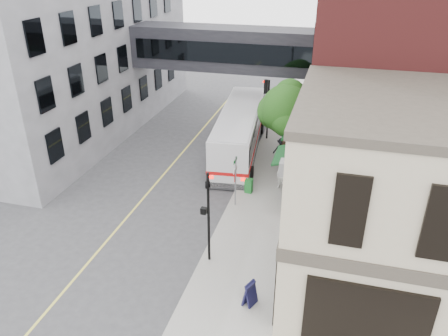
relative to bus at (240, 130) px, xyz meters
The scene contains 17 objects.
ground 14.44m from the bus, 85.62° to the right, with size 120.00×120.00×0.00m, color #38383A.
sidewalk_main 3.52m from the bus, ahead, with size 4.00×60.00×0.15m, color gray.
corner_building 16.08m from the bus, 50.68° to the right, with size 10.19×8.12×8.45m.
brick_building 12.28m from the bus, ahead, with size 13.76×18.00×14.00m.
opposite_building 16.84m from the bus, behind, with size 14.00×24.00×14.00m, color slate.
skyway_bridge 6.33m from the bus, 117.18° to the left, with size 14.00×3.18×3.00m.
traffic_signal_near 12.44m from the bus, 83.21° to the right, with size 0.44×0.22×4.60m.
traffic_signal_far 3.43m from the bus, 63.41° to the left, with size 0.53×0.28×4.50m.
street_sign_pole 7.44m from the bus, 78.47° to the right, with size 0.08×0.75×3.00m.
street_tree 4.09m from the bus, 18.06° to the right, with size 3.80×3.20×5.60m.
lane_marking 6.05m from the bus, 132.30° to the right, with size 0.12×40.00×0.01m, color #D8CC4C.
bus is the anchor object (origin of this frame).
pedestrian_a 6.02m from the bus, 51.77° to the right, with size 0.67×0.44×1.83m, color silver.
pedestrian_b 4.48m from the bus, 27.10° to the right, with size 0.77×0.60×1.59m, color pink.
pedestrian_c 3.42m from the bus, 19.97° to the right, with size 1.12×0.65×1.74m, color black.
newspaper_box 6.11m from the bus, 71.34° to the right, with size 0.43×0.38×0.85m, color #166122.
sandwich_board 15.13m from the bus, 75.04° to the right, with size 0.38×0.59×1.05m, color black.
Camera 1 is at (5.28, -13.43, 12.98)m, focal length 35.00 mm.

